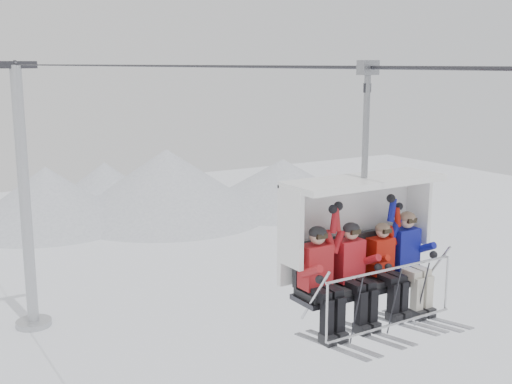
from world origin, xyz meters
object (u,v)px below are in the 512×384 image
chairlift_carrier (357,231)px  skier_center_left (353,269)px  skier_far_left (320,275)px  skier_far_right (409,256)px  lift_tower_right (26,218)px  skier_center_right (385,265)px

chairlift_carrier → skier_center_left: size_ratio=2.29×
chairlift_carrier → skier_far_left: size_ratio=2.24×
skier_far_left → skier_far_right: size_ratio=1.00×
skier_center_left → skier_far_right: 1.18m
skier_center_left → lift_tower_right: bearing=89.3°
skier_center_left → skier_center_right: (0.65, -0.01, -0.04)m
lift_tower_right → skier_center_left: (-0.31, -25.38, 4.46)m
lift_tower_right → skier_center_right: lift_tower_right is taller
skier_far_right → skier_center_left: bearing=-179.9°
skier_center_left → chairlift_carrier: bearing=44.3°
chairlift_carrier → skier_far_left: chairlift_carrier is taller
lift_tower_right → chairlift_carrier: size_ratio=3.38×
skier_center_right → skier_far_right: size_ratio=0.95×
skier_center_left → skier_far_right: size_ratio=0.98×
skier_far_left → skier_center_left: skier_far_left is taller
skier_center_left → skier_center_right: bearing=-0.9°
chairlift_carrier → skier_center_left: 0.66m
lift_tower_right → chairlift_carrier: 25.55m
skier_center_right → lift_tower_right: bearing=90.8°
skier_far_left → skier_center_right: (1.30, -0.01, -0.05)m
skier_far_left → skier_center_right: bearing=-0.6°
lift_tower_right → skier_center_left: size_ratio=7.75×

